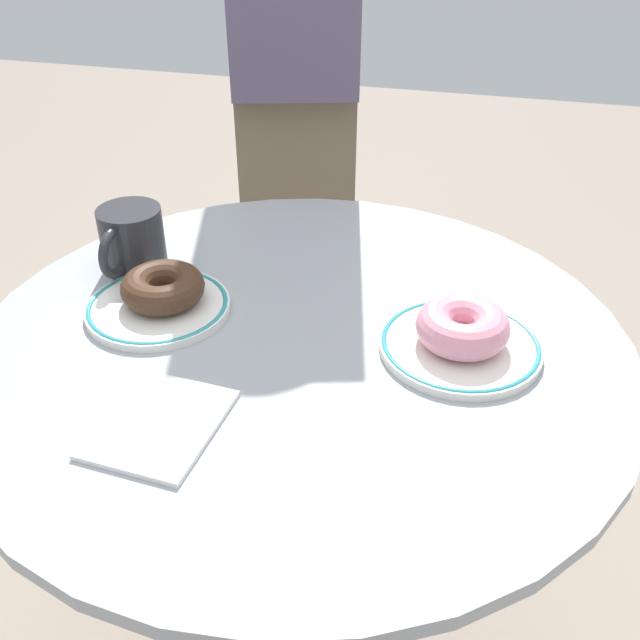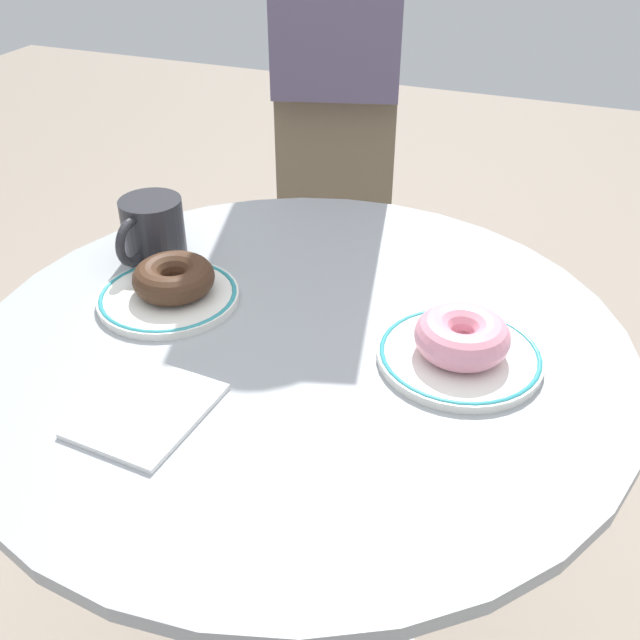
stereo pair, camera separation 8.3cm
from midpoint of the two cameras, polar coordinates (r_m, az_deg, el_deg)
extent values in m
cylinder|color=#999EA3|center=(0.86, 1.23, -1.80)|extent=(0.78, 0.78, 0.02)
cylinder|color=#999EA3|center=(1.10, 1.00, -16.73)|extent=(0.06, 0.06, 0.68)
cylinder|color=white|center=(0.93, -9.37, 1.70)|extent=(0.18, 0.18, 0.01)
torus|color=teal|center=(0.93, -9.39, 1.87)|extent=(0.17, 0.17, 0.01)
cylinder|color=white|center=(0.84, 13.77, -2.90)|extent=(0.19, 0.19, 0.01)
torus|color=teal|center=(0.83, 13.80, -2.73)|extent=(0.18, 0.18, 0.01)
torus|color=#422819|center=(0.92, -8.95, 3.24)|extent=(0.15, 0.15, 0.04)
torus|color=pink|center=(0.82, 14.03, -1.35)|extent=(0.14, 0.14, 0.04)
cube|color=white|center=(0.76, -10.46, -7.14)|extent=(0.12, 0.15, 0.01)
cylinder|color=#28282D|center=(1.01, -10.73, 7.00)|extent=(0.09, 0.09, 0.09)
torus|color=#28282D|center=(0.98, -12.22, 6.01)|extent=(0.01, 0.07, 0.07)
cube|color=brown|center=(1.66, 2.92, 5.06)|extent=(0.31, 0.41, 0.84)
camera|label=1|loc=(0.04, -87.14, 1.93)|focal=40.55mm
camera|label=2|loc=(0.04, 92.86, -1.93)|focal=40.55mm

